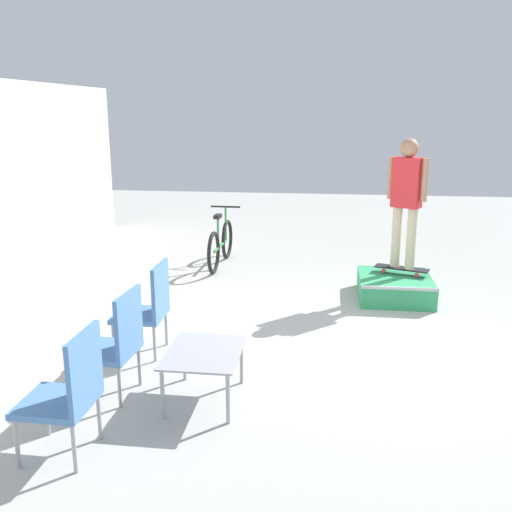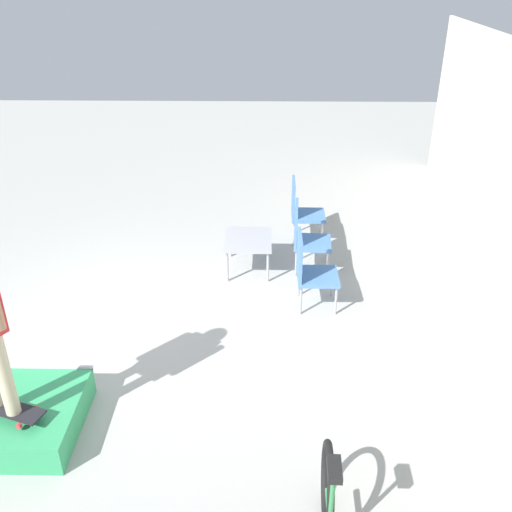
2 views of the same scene
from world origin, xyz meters
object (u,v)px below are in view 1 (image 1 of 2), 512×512
at_px(skateboard_on_ramp, 402,268).
at_px(patio_chair_right, 149,305).
at_px(skate_ramp_box, 395,287).
at_px(patio_chair_left, 69,389).
at_px(patio_chair_center, 116,340).
at_px(coffee_table, 204,357).
at_px(bicycle, 221,244).
at_px(person_skater, 407,193).

distance_m(skateboard_on_ramp, patio_chair_right, 3.77).
bearing_deg(skate_ramp_box, patio_chair_left, 145.85).
bearing_deg(patio_chair_center, coffee_table, 94.35).
relative_size(coffee_table, patio_chair_left, 0.84).
relative_size(patio_chair_center, bicycle, 0.59).
xyz_separation_m(coffee_table, patio_chair_left, (-0.95, 0.81, 0.12)).
height_order(coffee_table, bicycle, bicycle).
xyz_separation_m(person_skater, bicycle, (1.25, 2.83, -1.09)).
height_order(patio_chair_left, patio_chair_right, same).
height_order(skateboard_on_ramp, patio_chair_center, patio_chair_center).
bearing_deg(coffee_table, skateboard_on_ramp, -32.21).
bearing_deg(patio_chair_right, bicycle, 178.39).
distance_m(patio_chair_center, patio_chair_right, 0.96).
height_order(skate_ramp_box, coffee_table, coffee_table).
xyz_separation_m(skate_ramp_box, patio_chair_center, (-3.20, 2.81, 0.38)).
distance_m(skate_ramp_box, skateboard_on_ramp, 0.29).
xyz_separation_m(skateboard_on_ramp, patio_chair_left, (-4.29, 2.91, 0.15)).
height_order(skate_ramp_box, skateboard_on_ramp, skateboard_on_ramp).
height_order(skateboard_on_ramp, patio_chair_left, patio_chair_left).
relative_size(skateboard_on_ramp, coffee_table, 0.92).
height_order(person_skater, patio_chair_left, person_skater).
relative_size(coffee_table, patio_chair_center, 0.84).
bearing_deg(patio_chair_right, patio_chair_center, -0.37).
xyz_separation_m(coffee_table, patio_chair_right, (0.95, 0.81, 0.12)).
distance_m(skateboard_on_ramp, person_skater, 1.07).
bearing_deg(patio_chair_center, patio_chair_right, -176.16).
height_order(skateboard_on_ramp, person_skater, person_skater).
height_order(patio_chair_left, bicycle, patio_chair_left).
distance_m(patio_chair_left, bicycle, 5.54).
bearing_deg(skate_ramp_box, patio_chair_center, 138.70).
bearing_deg(person_skater, skate_ramp_box, 86.58).
height_order(patio_chair_right, bicycle, patio_chair_right).
height_order(person_skater, bicycle, person_skater).
bearing_deg(coffee_table, person_skater, -32.21).
height_order(skateboard_on_ramp, patio_chair_right, patio_chair_right).
distance_m(skateboard_on_ramp, patio_chair_left, 5.18).
distance_m(person_skater, patio_chair_left, 5.26).
distance_m(coffee_table, bicycle, 4.65).
bearing_deg(person_skater, patio_chair_left, 86.84).
bearing_deg(skateboard_on_ramp, bicycle, -4.75).
bearing_deg(patio_chair_right, coffee_table, 40.02).
height_order(person_skater, patio_chair_right, person_skater).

